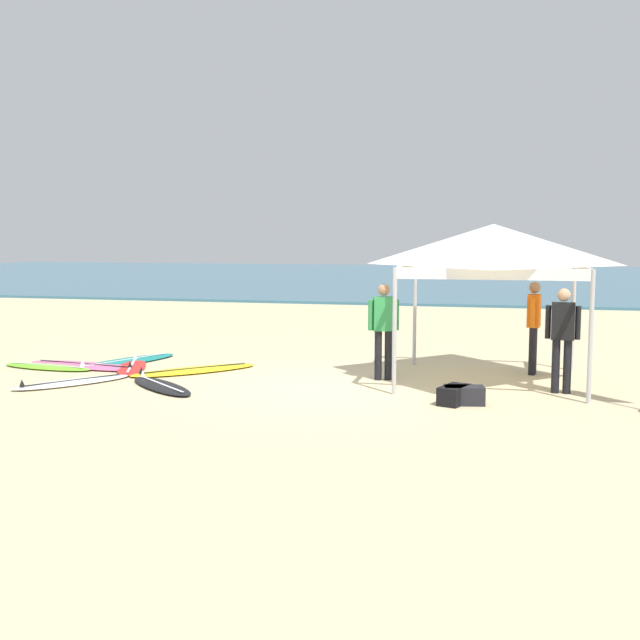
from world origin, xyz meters
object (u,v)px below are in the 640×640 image
Objects in this scene: surfboard_lime at (48,367)px; surfboard_black at (161,386)px; surfboard_yellow at (194,370)px; surfboard_teal at (125,361)px; surfboard_pink at (85,365)px; gear_bag_by_pole at (464,395)px; surfboard_red at (132,367)px; gear_bag_near_tent at (454,395)px; surfboard_white at (72,382)px; person_green at (383,325)px; canopy_tent at (493,245)px; person_orange at (534,321)px; person_black at (563,333)px.

surfboard_black is at bearing -23.43° from surfboard_lime.
surfboard_teal is at bearing 159.79° from surfboard_yellow.
surfboard_pink is (-2.25, -0.00, -0.00)m from surfboard_yellow.
surfboard_yellow is at bearing 161.48° from gear_bag_by_pole.
gear_bag_near_tent reaches higher than surfboard_red.
surfboard_red is at bearing 80.85° from surfboard_white.
surfboard_yellow and surfboard_pink have the same top height.
surfboard_teal is 1.48× the size of person_green.
surfboard_lime is at bearing -140.91° from surfboard_teal.
surfboard_yellow is 1.10× the size of surfboard_lime.
person_orange is at bearing 50.21° from canopy_tent.
person_black is 2.85× the size of gear_bag_near_tent.
surfboard_lime is at bearing -154.79° from surfboard_pink.
person_green is at bearing -171.34° from canopy_tent.
person_orange is at bearing 24.48° from person_green.
canopy_tent reaches higher than surfboard_red.
surfboard_lime is at bearing 170.00° from gear_bag_by_pole.
surfboard_red is 7.64m from person_orange.
surfboard_red is (0.27, 1.70, 0.00)m from surfboard_white.
surfboard_black is 1.07× the size of person_black.
canopy_tent reaches higher than surfboard_black.
gear_bag_near_tent reaches higher than surfboard_pink.
surfboard_yellow is 2.25m from surfboard_pink.
person_green is at bearing 0.12° from surfboard_pink.
person_green is (-1.85, -0.28, -1.40)m from canopy_tent.
canopy_tent is at bearing 15.24° from surfboard_white.
surfboard_yellow is (-0.06, 1.57, -0.00)m from surfboard_black.
surfboard_lime is at bearing -174.10° from surfboard_yellow.
canopy_tent is at bearing 1.81° from surfboard_red.
person_orange is (0.75, 0.90, -1.40)m from canopy_tent.
surfboard_lime is 0.69m from surfboard_pink.
person_orange and person_green have the same top height.
surfboard_yellow is 2.27m from surfboard_white.
surfboard_yellow is 0.84× the size of surfboard_pink.
surfboard_pink is 5.91m from person_green.
surfboard_pink is 0.94m from surfboard_red.
person_green is (3.53, 1.58, 0.95)m from surfboard_black.
person_orange is 2.85× the size of gear_bag_near_tent.
person_green is (-2.60, -1.19, 0.00)m from person_orange.
surfboard_pink is 7.53m from gear_bag_by_pole.
person_black is at bearing -3.19° from surfboard_pink.
canopy_tent is 8.66m from surfboard_lime.
canopy_tent is 1.23× the size of surfboard_teal.
surfboard_teal is (-0.14, 2.26, -0.00)m from surfboard_white.
surfboard_teal is at bearing 161.05° from gear_bag_by_pole.
surfboard_lime is 0.76× the size of surfboard_pink.
surfboard_pink is (-0.52, -0.64, -0.00)m from surfboard_teal.
surfboard_red is (-1.31, 0.08, 0.00)m from surfboard_yellow.
surfboard_black is at bearing -50.28° from surfboard_red.
canopy_tent is at bearing 3.08° from surfboard_yellow.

